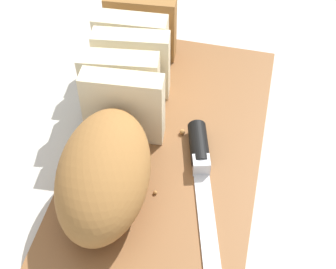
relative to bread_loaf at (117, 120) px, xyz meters
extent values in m
plane|color=beige|center=(0.01, -0.07, -0.07)|extent=(3.00, 3.00, 0.00)
cube|color=brown|center=(0.01, -0.07, -0.06)|extent=(0.46, 0.25, 0.02)
ellipsoid|color=#996633|center=(-0.09, -0.01, 0.00)|extent=(0.20, 0.13, 0.10)
cube|color=beige|center=(0.02, 0.00, 0.00)|extent=(0.04, 0.11, 0.10)
cube|color=beige|center=(0.07, 0.01, 0.00)|extent=(0.05, 0.11, 0.11)
cube|color=beige|center=(0.11, 0.01, 0.00)|extent=(0.05, 0.11, 0.10)
cube|color=beige|center=(0.15, 0.02, 0.00)|extent=(0.04, 0.11, 0.11)
cube|color=#996633|center=(0.19, 0.02, 0.00)|extent=(0.04, 0.11, 0.10)
cube|color=silver|center=(-0.13, -0.15, -0.05)|extent=(0.23, 0.08, 0.00)
cylinder|color=black|center=(0.01, -0.11, -0.04)|extent=(0.07, 0.04, 0.03)
cube|color=silver|center=(-0.02, -0.12, -0.04)|extent=(0.03, 0.03, 0.02)
sphere|color=#A8753D|center=(0.04, -0.08, -0.05)|extent=(0.01, 0.01, 0.01)
sphere|color=#A8753D|center=(0.01, -0.04, -0.05)|extent=(0.00, 0.00, 0.00)
sphere|color=#A8753D|center=(-0.07, -0.07, -0.05)|extent=(0.01, 0.01, 0.01)
camera|label=1|loc=(-0.40, -0.16, 0.48)|focal=53.10mm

